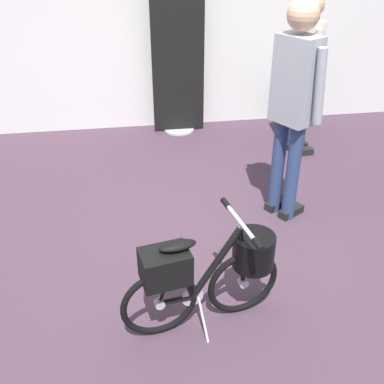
% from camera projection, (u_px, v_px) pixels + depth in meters
% --- Properties ---
extents(ground_plane, '(7.64, 7.64, 0.00)m').
position_uv_depth(ground_plane, '(198.00, 263.00, 3.41)').
color(ground_plane, '#473342').
extents(back_wall, '(7.64, 0.10, 2.83)m').
position_uv_depth(back_wall, '(158.00, 4.00, 5.05)').
color(back_wall, white).
rests_on(back_wall, ground_plane).
extents(floor_banner_stand, '(0.60, 0.36, 1.89)m').
position_uv_depth(floor_banner_stand, '(178.00, 60.00, 5.14)').
color(floor_banner_stand, '#B7B7BC').
rests_on(floor_banner_stand, ground_plane).
extents(folding_bike_foreground, '(1.02, 0.53, 0.73)m').
position_uv_depth(folding_bike_foreground, '(210.00, 271.00, 2.73)').
color(folding_bike_foreground, black).
rests_on(folding_bike_foreground, ground_plane).
extents(visitor_near_wall, '(0.38, 0.46, 1.77)m').
position_uv_depth(visitor_near_wall, '(293.00, 101.00, 3.48)').
color(visitor_near_wall, navy).
rests_on(visitor_near_wall, ground_plane).
extents(visitor_browsing, '(0.28, 0.54, 1.64)m').
position_uv_depth(visitor_browsing, '(305.00, 68.00, 4.58)').
color(visitor_browsing, navy).
rests_on(visitor_browsing, ground_plane).
extents(rolling_suitcase, '(0.21, 0.37, 0.83)m').
position_uv_depth(rolling_suitcase, '(294.00, 107.00, 5.49)').
color(rolling_suitcase, '#19472D').
rests_on(rolling_suitcase, ground_plane).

